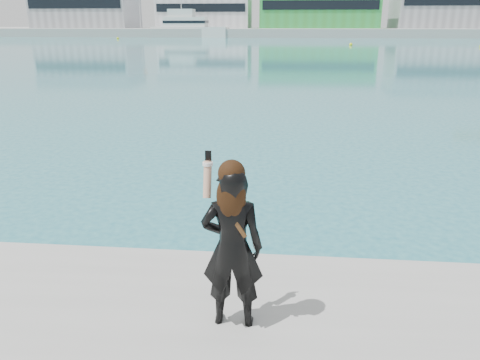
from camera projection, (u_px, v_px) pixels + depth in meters
The scene contains 11 objects.
far_quay at pixel (287, 32), 127.16m from camera, with size 320.00×40.00×2.00m, color #9E9E99.
warehouse_grey_left at pixel (86, 6), 128.12m from camera, with size 26.52×16.36×11.50m.
warehouse_white at pixel (205, 9), 125.42m from camera, with size 24.48×15.35×9.50m.
warehouse_green at pixel (318, 7), 122.52m from camera, with size 30.60×16.36×10.50m.
warehouse_grey_right at pixel (445, 2), 119.28m from camera, with size 25.50×15.35×12.50m.
flagpole_left at pixel (140, 10), 120.36m from camera, with size 1.28×0.16×8.00m.
flagpole_right at pixel (378, 9), 114.88m from camera, with size 1.28×0.16×8.00m.
motor_yacht at pixel (188, 27), 112.58m from camera, with size 18.38×5.89×8.48m.
buoy_near at pixel (351, 46), 72.96m from camera, with size 0.50×0.50×0.50m, color #F9F60D.
buoy_far at pixel (118, 39), 100.95m from camera, with size 0.50×0.50×0.50m, color #F9F60D.
woman at pixel (232, 243), 4.06m from camera, with size 0.55×0.37×1.58m.
Camera 1 is at (0.14, -4.01, 3.42)m, focal length 35.00 mm.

